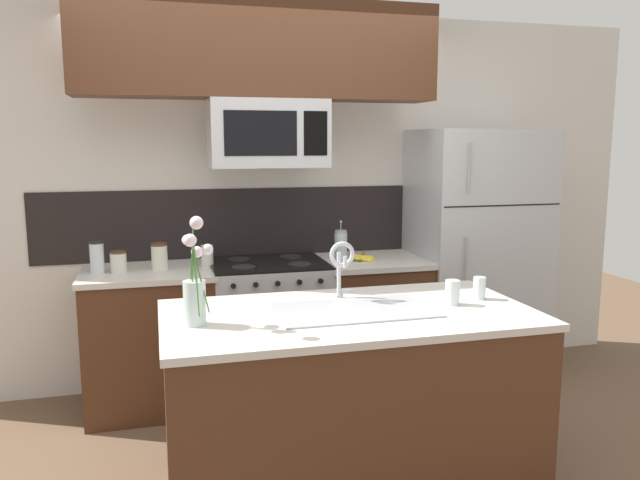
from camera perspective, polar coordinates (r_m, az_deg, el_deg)
ground_plane at (r=3.62m, az=-1.88°, el=-19.23°), size 10.00×10.00×0.00m
rear_partition at (r=4.53m, az=-1.92°, el=3.75°), size 5.20×0.10×2.60m
splash_band at (r=4.43m, az=-5.53°, el=1.64°), size 3.04×0.01×0.48m
back_counter_left at (r=4.21m, az=-15.24°, el=-8.73°), size 0.82×0.65×0.91m
back_counter_right at (r=4.45m, az=4.71°, el=-7.46°), size 0.73×0.65×0.91m
stove_range at (r=4.26m, az=-4.67°, el=-8.11°), size 0.76×0.64×0.93m
microwave at (r=4.06m, az=-4.85°, el=9.66°), size 0.74×0.40×0.42m
upper_cabinet_band at (r=4.06m, az=-5.54°, el=16.92°), size 2.25×0.34×0.60m
refrigerator at (r=4.68m, az=13.92°, el=-1.30°), size 0.89×0.74×1.80m
storage_jar_tall at (r=4.08m, az=-19.73°, el=-1.45°), size 0.08×0.08×0.21m
storage_jar_medium at (r=4.07m, az=-17.96°, el=-1.89°), size 0.10×0.10×0.13m
storage_jar_short at (r=4.08m, az=-14.47°, el=-1.45°), size 0.10×0.10×0.17m
storage_jar_squat at (r=4.12m, az=-10.29°, el=-1.42°), size 0.08×0.08×0.14m
banana_bunch at (r=4.25m, az=3.95°, el=-1.62°), size 0.19×0.16×0.08m
french_press at (r=4.31m, az=1.91°, el=-0.41°), size 0.09×0.09×0.27m
island_counter at (r=3.16m, az=2.61°, el=-14.48°), size 1.77×0.92×0.91m
kitchen_sink at (r=3.04m, az=3.14°, el=-7.73°), size 0.76×0.44×0.16m
sink_faucet at (r=3.17m, az=1.97°, el=-2.02°), size 0.14×0.14×0.31m
drinking_glass at (r=3.18m, az=12.01°, el=-4.71°), size 0.07×0.07×0.12m
spare_glass at (r=3.32m, az=14.36°, el=-4.28°), size 0.06×0.06×0.12m
flower_vase at (r=2.80m, az=-11.37°, el=-4.64°), size 0.13×0.22×0.50m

